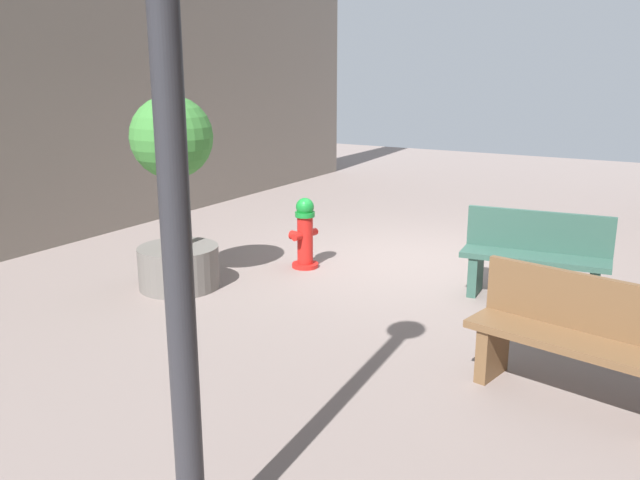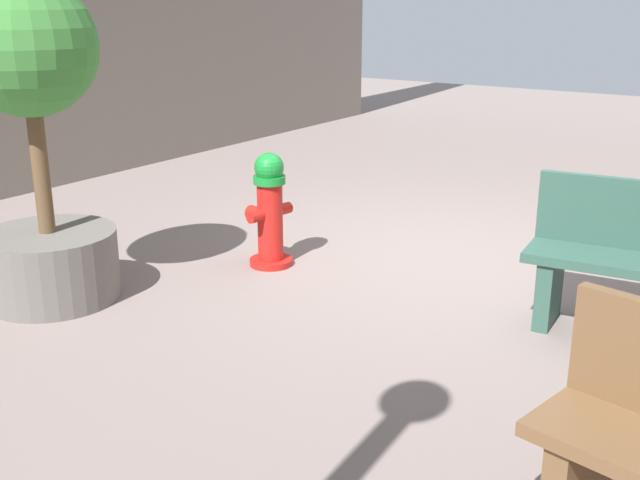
{
  "view_description": "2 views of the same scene",
  "coord_description": "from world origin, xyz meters",
  "px_view_note": "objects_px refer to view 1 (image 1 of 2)",
  "views": [
    {
      "loc": [
        -3.14,
        7.62,
        2.43
      ],
      "look_at": [
        0.4,
        1.58,
        0.59
      ],
      "focal_mm": 36.8,
      "sensor_mm": 36.0,
      "label": 1
    },
    {
      "loc": [
        -2.47,
        5.37,
        2.02
      ],
      "look_at": [
        0.27,
        1.31,
        0.45
      ],
      "focal_mm": 43.16,
      "sensor_mm": 36.0,
      "label": 2
    }
  ],
  "objects_px": {
    "fire_hydrant": "(305,233)",
    "planter_tree": "(174,185)",
    "street_lamp": "(165,43)",
    "bench_far": "(578,338)",
    "bench_near": "(535,255)"
  },
  "relations": [
    {
      "from": "fire_hydrant",
      "to": "planter_tree",
      "type": "xyz_separation_m",
      "value": [
        0.83,
        1.39,
        0.74
      ]
    },
    {
      "from": "fire_hydrant",
      "to": "planter_tree",
      "type": "bearing_deg",
      "value": 59.3
    },
    {
      "from": "fire_hydrant",
      "to": "street_lamp",
      "type": "bearing_deg",
      "value": 115.22
    },
    {
      "from": "bench_near",
      "to": "bench_far",
      "type": "xyz_separation_m",
      "value": [
        -0.79,
        2.13,
        0.0
      ]
    },
    {
      "from": "fire_hydrant",
      "to": "street_lamp",
      "type": "height_order",
      "value": "street_lamp"
    },
    {
      "from": "fire_hydrant",
      "to": "street_lamp",
      "type": "relative_size",
      "value": 0.22
    },
    {
      "from": "fire_hydrant",
      "to": "bench_far",
      "type": "xyz_separation_m",
      "value": [
        -3.54,
        1.88,
        0.05
      ]
    },
    {
      "from": "planter_tree",
      "to": "bench_near",
      "type": "bearing_deg",
      "value": -155.35
    },
    {
      "from": "bench_far",
      "to": "planter_tree",
      "type": "distance_m",
      "value": 4.45
    },
    {
      "from": "bench_far",
      "to": "street_lamp",
      "type": "relative_size",
      "value": 0.4
    },
    {
      "from": "fire_hydrant",
      "to": "planter_tree",
      "type": "height_order",
      "value": "planter_tree"
    },
    {
      "from": "bench_far",
      "to": "planter_tree",
      "type": "relative_size",
      "value": 0.76
    },
    {
      "from": "fire_hydrant",
      "to": "bench_far",
      "type": "relative_size",
      "value": 0.54
    },
    {
      "from": "fire_hydrant",
      "to": "bench_near",
      "type": "distance_m",
      "value": 2.77
    },
    {
      "from": "fire_hydrant",
      "to": "street_lamp",
      "type": "distance_m",
      "value": 5.5
    }
  ]
}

